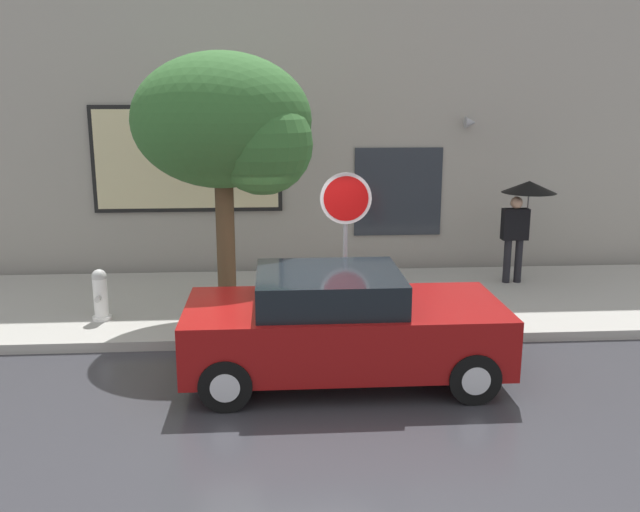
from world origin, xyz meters
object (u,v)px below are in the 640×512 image
(pedestrian_with_umbrella, at_px, (524,202))
(fire_hydrant, at_px, (100,295))
(parked_car, at_px, (342,326))
(street_tree, at_px, (230,127))
(stop_sign, at_px, (346,220))

(pedestrian_with_umbrella, bearing_deg, fire_hydrant, -166.82)
(parked_car, distance_m, fire_hydrant, 4.24)
(street_tree, relative_size, stop_sign, 1.73)
(pedestrian_with_umbrella, bearing_deg, parked_car, -133.91)
(fire_hydrant, xyz_separation_m, pedestrian_with_umbrella, (7.42, 1.74, 1.14))
(parked_car, xyz_separation_m, stop_sign, (0.20, 1.50, 1.12))
(parked_car, bearing_deg, street_tree, 123.82)
(fire_hydrant, relative_size, pedestrian_with_umbrella, 0.43)
(parked_car, distance_m, stop_sign, 1.88)
(parked_car, xyz_separation_m, street_tree, (-1.50, 2.24, 2.45))
(pedestrian_with_umbrella, height_order, stop_sign, stop_sign)
(parked_car, height_order, stop_sign, stop_sign)
(parked_car, bearing_deg, pedestrian_with_umbrella, 46.09)
(street_tree, bearing_deg, fire_hydrant, -179.27)
(pedestrian_with_umbrella, xyz_separation_m, street_tree, (-5.30, -1.71, 1.48))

